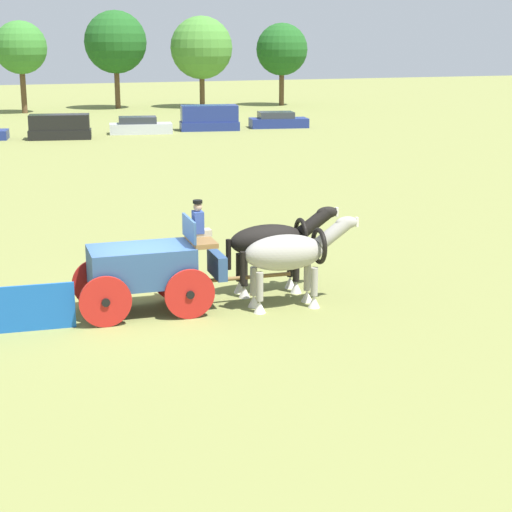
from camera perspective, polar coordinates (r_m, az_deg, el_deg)
name	(u,v)px	position (r m, az deg, el deg)	size (l,w,h in m)	color
ground_plane	(143,312)	(20.84, -7.72, -3.83)	(220.00, 220.00, 0.00)	olive
show_wagon	(148,267)	(20.54, -7.40, -0.76)	(5.53, 1.96, 2.68)	#2D4C7A
draft_horse_near	(273,243)	(21.92, 1.20, 0.93)	(3.11, 1.00, 2.24)	black
draft_horse_off	(290,254)	(20.73, 2.32, 0.11)	(3.11, 1.05, 2.23)	#9E998E
parked_vehicle_d	(60,127)	(58.27, -13.26, 8.57)	(4.41, 2.60, 1.65)	black
parked_vehicle_e	(140,126)	(60.66, -7.93, 8.78)	(4.65, 2.57, 1.20)	silver
parked_vehicle_f	(209,118)	(62.41, -3.21, 9.39)	(4.59, 2.74, 1.83)	navy
parked_vehicle_g	(278,121)	(64.32, 1.51, 9.23)	(4.65, 2.77, 1.19)	navy
tree_d	(20,48)	(79.54, -15.79, 13.53)	(4.70, 4.70, 8.16)	brown
tree_e	(115,42)	(83.00, -9.58, 14.21)	(5.91, 5.91, 9.22)	brown
tree_f	(201,48)	(83.51, -3.75, 14.01)	(6.02, 6.02, 8.73)	brown
tree_g	(282,50)	(85.91, 1.78, 13.92)	(5.15, 5.15, 8.12)	brown
sponsor_banner	(4,310)	(19.92, -16.86, -3.56)	(3.20, 0.06, 1.10)	#1959B2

